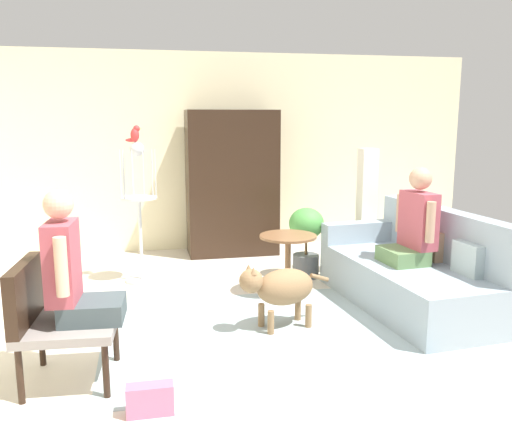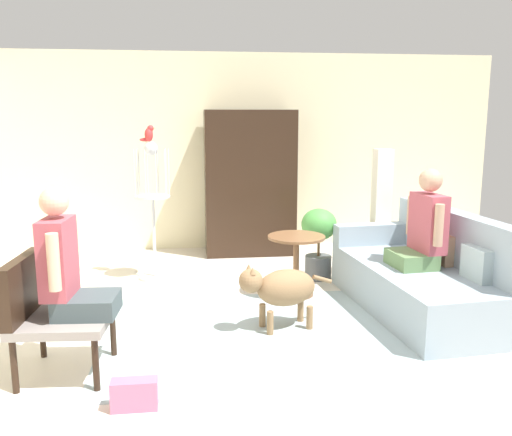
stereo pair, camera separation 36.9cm
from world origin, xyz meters
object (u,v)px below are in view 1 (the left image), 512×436
object	(u,v)px
armchair	(50,313)
bird_cage_stand	(140,213)
potted_plant	(306,236)
parrot	(135,134)
person_on_armchair	(72,271)
person_on_couch	(414,225)
column_lamp	(366,213)
dog	(281,287)
handbag	(150,399)
round_end_table	(288,256)
armoire_cabinet	(232,183)
couch	(413,273)

from	to	relation	value
armchair	bird_cage_stand	size ratio (longest dim) A/B	0.55
potted_plant	parrot	bearing A→B (deg)	173.28
person_on_armchair	parrot	size ratio (longest dim) A/B	5.11
person_on_couch	parrot	size ratio (longest dim) A/B	5.14
person_on_couch	column_lamp	xyz separation A→B (m)	(-0.02, 1.06, -0.08)
person_on_couch	parrot	xyz separation A→B (m)	(-2.52, 1.32, 0.81)
dog	handbag	xyz separation A→B (m)	(-1.11, -1.16, -0.27)
potted_plant	column_lamp	bearing A→B (deg)	-3.99
parrot	person_on_couch	bearing A→B (deg)	-27.71
bird_cage_stand	column_lamp	distance (m)	2.51
round_end_table	armoire_cabinet	world-z (taller)	armoire_cabinet
round_end_table	armoire_cabinet	size ratio (longest dim) A/B	0.33
round_end_table	parrot	distance (m)	2.04
parrot	column_lamp	distance (m)	2.67
handbag	round_end_table	bearing A→B (deg)	54.91
column_lamp	armoire_cabinet	bearing A→B (deg)	135.23
dog	armoire_cabinet	bearing A→B (deg)	89.54
column_lamp	person_on_couch	bearing A→B (deg)	-89.13
round_end_table	column_lamp	distance (m)	1.20
armchair	person_on_armchair	distance (m)	0.33
couch	handbag	size ratio (longest dim) A/B	7.23
person_on_couch	person_on_armchair	distance (m)	3.07
armchair	bird_cage_stand	world-z (taller)	bird_cage_stand
armchair	round_end_table	xyz separation A→B (m)	(2.04, 1.45, -0.09)
person_on_armchair	armoire_cabinet	bearing A→B (deg)	63.69
round_end_table	dog	bearing A→B (deg)	-109.09
couch	armchair	bearing A→B (deg)	-163.74
couch	person_on_couch	size ratio (longest dim) A/B	2.30
column_lamp	armoire_cabinet	world-z (taller)	armoire_cabinet
parrot	person_on_armchair	bearing A→B (deg)	-100.66
column_lamp	potted_plant	bearing A→B (deg)	176.01
bird_cage_stand	armoire_cabinet	world-z (taller)	armoire_cabinet
couch	dog	size ratio (longest dim) A/B	2.48
person_on_couch	handbag	distance (m)	2.94
armchair	handbag	world-z (taller)	armchair
couch	parrot	distance (m)	3.15
person_on_armchair	potted_plant	bearing A→B (deg)	41.79
person_on_armchair	handbag	world-z (taller)	person_on_armchair
handbag	person_on_armchair	bearing A→B (deg)	131.21
handbag	bird_cage_stand	bearing A→B (deg)	90.88
parrot	handbag	xyz separation A→B (m)	(0.06, -2.76, -1.51)
dog	armoire_cabinet	size ratio (longest dim) A/B	0.44
armchair	parrot	bearing A→B (deg)	75.42
parrot	potted_plant	distance (m)	2.16
bird_cage_stand	person_on_couch	bearing A→B (deg)	-27.85
person_on_armchair	round_end_table	world-z (taller)	person_on_armchair
person_on_armchair	armchair	bearing A→B (deg)	175.97
armchair	round_end_table	world-z (taller)	armchair
person_on_armchair	potted_plant	xyz separation A→B (m)	(2.24, 2.00, -0.31)
couch	armoire_cabinet	size ratio (longest dim) A/B	1.10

